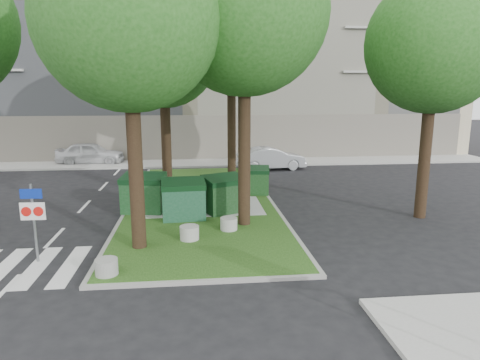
{
  "coord_description": "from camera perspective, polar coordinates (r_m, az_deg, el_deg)",
  "views": [
    {
      "loc": [
        0.28,
        -10.31,
        4.85
      ],
      "look_at": [
        1.72,
        3.29,
        2.0
      ],
      "focal_mm": 32.0,
      "sensor_mm": 36.0,
      "label": 1
    }
  ],
  "objects": [
    {
      "name": "ground",
      "position": [
        11.4,
        -7.07,
        -13.5
      ],
      "size": [
        120.0,
        120.0,
        0.0
      ],
      "primitive_type": "plane",
      "color": "black",
      "rests_on": "ground"
    },
    {
      "name": "median_island",
      "position": [
        18.93,
        -5.19,
        -2.94
      ],
      "size": [
        6.0,
        16.0,
        0.12
      ],
      "primitive_type": "cube",
      "color": "#194112",
      "rests_on": "ground"
    },
    {
      "name": "median_kerb",
      "position": [
        18.93,
        -5.19,
        -2.97
      ],
      "size": [
        6.3,
        16.3,
        0.1
      ],
      "primitive_type": "cube",
      "color": "gray",
      "rests_on": "ground"
    },
    {
      "name": "building_sidewalk",
      "position": [
        29.21,
        -6.52,
        2.25
      ],
      "size": [
        42.0,
        3.0,
        0.12
      ],
      "primitive_type": "cube",
      "color": "#999993",
      "rests_on": "ground"
    },
    {
      "name": "zebra_crossing",
      "position": [
        13.39,
        -23.51,
        -10.47
      ],
      "size": [
        5.0,
        3.0,
        0.01
      ],
      "primitive_type": "cube",
      "color": "silver",
      "rests_on": "ground"
    },
    {
      "name": "apartment_building",
      "position": [
        36.45,
        -6.75,
        16.64
      ],
      "size": [
        41.0,
        12.0,
        16.0
      ],
      "primitive_type": "cube",
      "color": "tan",
      "rests_on": "ground"
    },
    {
      "name": "tree_median_near_left",
      "position": [
        13.22,
        -14.37,
        22.19
      ],
      "size": [
        5.2,
        5.2,
        10.53
      ],
      "color": "black",
      "rests_on": "ground"
    },
    {
      "name": "tree_median_mid",
      "position": [
        19.53,
        -9.99,
        17.86
      ],
      "size": [
        4.8,
        4.8,
        9.99
      ],
      "color": "black",
      "rests_on": "ground"
    },
    {
      "name": "tree_median_far",
      "position": [
        22.73,
        -0.96,
        20.55
      ],
      "size": [
        5.8,
        5.8,
        11.93
      ],
      "color": "black",
      "rests_on": "ground"
    },
    {
      "name": "tree_street_right",
      "position": [
        17.85,
        24.82,
        17.6
      ],
      "size": [
        5.0,
        5.0,
        10.06
      ],
      "color": "black",
      "rests_on": "ground"
    },
    {
      "name": "dumpster_a",
      "position": [
        17.42,
        -12.71,
        -1.76
      ],
      "size": [
        1.85,
        1.45,
        1.55
      ],
      "rotation": [
        0.0,
        0.0,
        -0.19
      ],
      "color": "#0F3A16",
      "rests_on": "median_island"
    },
    {
      "name": "dumpster_b",
      "position": [
        16.24,
        -7.53,
        -2.6
      ],
      "size": [
        1.7,
        1.25,
        1.52
      ],
      "rotation": [
        0.0,
        0.0,
        0.07
      ],
      "color": "#134228",
      "rests_on": "median_island"
    },
    {
      "name": "dumpster_c",
      "position": [
        16.99,
        -2.06,
        -1.91
      ],
      "size": [
        1.92,
        1.68,
        1.49
      ],
      "rotation": [
        0.0,
        0.0,
        0.42
      ],
      "color": "#0F3311",
      "rests_on": "median_island"
    },
    {
      "name": "dumpster_d",
      "position": [
        20.03,
        1.89,
        -0.07
      ],
      "size": [
        1.52,
        1.17,
        1.3
      ],
      "rotation": [
        0.0,
        0.0,
        -0.14
      ],
      "color": "#123A13",
      "rests_on": "median_island"
    },
    {
      "name": "bollard_left",
      "position": [
        11.96,
        -17.37,
        -11.0
      ],
      "size": [
        0.59,
        0.59,
        0.42
      ],
      "primitive_type": "cylinder",
      "color": "gray",
      "rests_on": "median_island"
    },
    {
      "name": "bollard_right",
      "position": [
        14.93,
        -1.51,
        -5.85
      ],
      "size": [
        0.59,
        0.59,
        0.42
      ],
      "primitive_type": "cylinder",
      "color": "#9C9C97",
      "rests_on": "median_island"
    },
    {
      "name": "bollard_mid",
      "position": [
        14.07,
        -6.76,
        -6.99
      ],
      "size": [
        0.62,
        0.62,
        0.44
      ],
      "primitive_type": "cylinder",
      "color": "#9D9D98",
      "rests_on": "median_island"
    },
    {
      "name": "litter_bin",
      "position": [
        21.53,
        1.88,
        -0.01
      ],
      "size": [
        0.39,
        0.39,
        0.68
      ],
      "primitive_type": "cylinder",
      "color": "gold",
      "rests_on": "median_island"
    },
    {
      "name": "traffic_sign_pole",
      "position": [
        13.47,
        -25.85,
        -3.91
      ],
      "size": [
        0.69,
        0.08,
        2.31
      ],
      "rotation": [
        0.0,
        0.0,
        -0.04
      ],
      "color": "slate",
      "rests_on": "ground"
    },
    {
      "name": "car_white",
      "position": [
        30.56,
        -19.31,
        3.4
      ],
      "size": [
        4.46,
        1.9,
        1.5
      ],
      "primitive_type": "imported",
      "rotation": [
        0.0,
        0.0,
        1.54
      ],
      "color": "silver",
      "rests_on": "ground"
    },
    {
      "name": "car_silver",
      "position": [
        26.98,
        4.16,
        2.9
      ],
      "size": [
        4.43,
        1.97,
        1.41
      ],
      "primitive_type": "imported",
      "rotation": [
        0.0,
        0.0,
        1.68
      ],
      "color": "#A8ABB0",
      "rests_on": "ground"
    }
  ]
}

